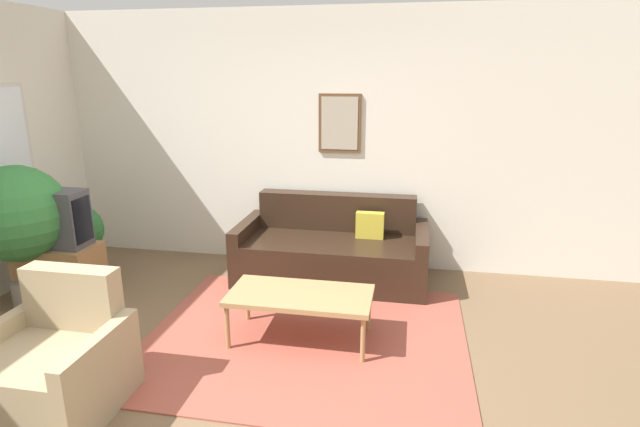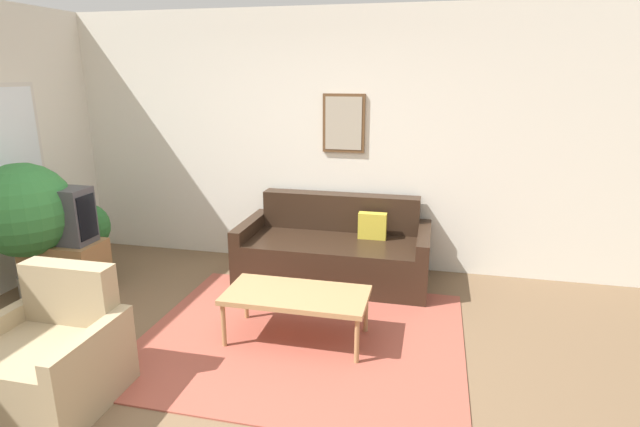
{
  "view_description": "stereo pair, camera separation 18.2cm",
  "coord_description": "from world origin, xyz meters",
  "px_view_note": "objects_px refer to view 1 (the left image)",
  "views": [
    {
      "loc": [
        1.21,
        -2.59,
        2.05
      ],
      "look_at": [
        0.43,
        1.59,
        0.85
      ],
      "focal_mm": 28.0,
      "sensor_mm": 36.0,
      "label": 1
    },
    {
      "loc": [
        1.39,
        -2.55,
        2.05
      ],
      "look_at": [
        0.43,
        1.59,
        0.85
      ],
      "focal_mm": 28.0,
      "sensor_mm": 36.0,
      "label": 2
    }
  ],
  "objects_px": {
    "coffee_table": "(300,297)",
    "potted_plant_tall": "(18,217)",
    "armchair": "(53,367)",
    "couch": "(333,251)",
    "tv": "(53,218)"
  },
  "relations": [
    {
      "from": "potted_plant_tall",
      "to": "tv",
      "type": "bearing_deg",
      "value": 29.06
    },
    {
      "from": "coffee_table",
      "to": "tv",
      "type": "xyz_separation_m",
      "value": [
        -2.29,
        0.25,
        0.45
      ]
    },
    {
      "from": "armchair",
      "to": "potted_plant_tall",
      "type": "xyz_separation_m",
      "value": [
        -1.19,
        1.2,
        0.57
      ]
    },
    {
      "from": "couch",
      "to": "armchair",
      "type": "height_order",
      "value": "armchair"
    },
    {
      "from": "armchair",
      "to": "coffee_table",
      "type": "bearing_deg",
      "value": 40.74
    },
    {
      "from": "armchair",
      "to": "potted_plant_tall",
      "type": "relative_size",
      "value": 0.65
    },
    {
      "from": "couch",
      "to": "armchair",
      "type": "relative_size",
      "value": 2.25
    },
    {
      "from": "tv",
      "to": "armchair",
      "type": "height_order",
      "value": "tv"
    },
    {
      "from": "couch",
      "to": "coffee_table",
      "type": "xyz_separation_m",
      "value": [
        -0.05,
        -1.29,
        0.08
      ]
    },
    {
      "from": "tv",
      "to": "potted_plant_tall",
      "type": "bearing_deg",
      "value": -150.94
    },
    {
      "from": "couch",
      "to": "coffee_table",
      "type": "relative_size",
      "value": 1.7
    },
    {
      "from": "coffee_table",
      "to": "armchair",
      "type": "height_order",
      "value": "armchair"
    },
    {
      "from": "coffee_table",
      "to": "potted_plant_tall",
      "type": "bearing_deg",
      "value": 177.27
    },
    {
      "from": "tv",
      "to": "armchair",
      "type": "distance_m",
      "value": 1.73
    },
    {
      "from": "coffee_table",
      "to": "armchair",
      "type": "distance_m",
      "value": 1.72
    }
  ]
}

